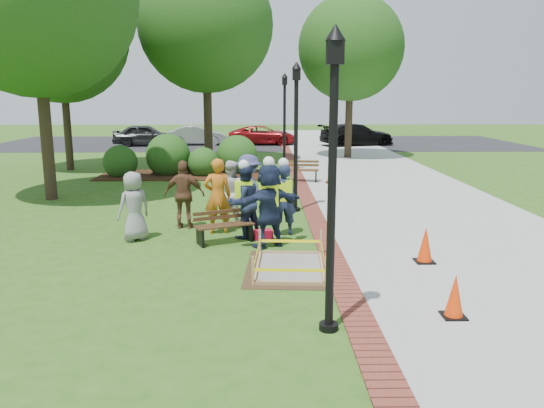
{
  "coord_description": "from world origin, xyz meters",
  "views": [
    {
      "loc": [
        0.3,
        -10.16,
        3.36
      ],
      "look_at": [
        0.5,
        1.2,
        1.0
      ],
      "focal_mm": 35.0,
      "sensor_mm": 36.0,
      "label": 1
    }
  ],
  "objects_px": {
    "cone_front": "(455,297)",
    "hivis_worker_b": "(283,197)",
    "lamp_near": "(333,160)",
    "hivis_worker_c": "(244,199)",
    "wet_concrete_pad": "(290,258)",
    "hivis_worker_a": "(269,203)",
    "bench_near": "(225,233)"
  },
  "relations": [
    {
      "from": "cone_front",
      "to": "hivis_worker_b",
      "type": "height_order",
      "value": "hivis_worker_b"
    },
    {
      "from": "lamp_near",
      "to": "hivis_worker_c",
      "type": "xyz_separation_m",
      "value": [
        -1.39,
        5.09,
        -1.55
      ]
    },
    {
      "from": "lamp_near",
      "to": "wet_concrete_pad",
      "type": "bearing_deg",
      "value": 98.85
    },
    {
      "from": "lamp_near",
      "to": "hivis_worker_a",
      "type": "relative_size",
      "value": 2.09
    },
    {
      "from": "hivis_worker_a",
      "to": "hivis_worker_b",
      "type": "distance_m",
      "value": 1.07
    },
    {
      "from": "cone_front",
      "to": "lamp_near",
      "type": "height_order",
      "value": "lamp_near"
    },
    {
      "from": "bench_near",
      "to": "hivis_worker_b",
      "type": "height_order",
      "value": "hivis_worker_b"
    },
    {
      "from": "cone_front",
      "to": "bench_near",
      "type": "bearing_deg",
      "value": 131.66
    },
    {
      "from": "lamp_near",
      "to": "hivis_worker_a",
      "type": "height_order",
      "value": "lamp_near"
    },
    {
      "from": "hivis_worker_a",
      "to": "hivis_worker_b",
      "type": "height_order",
      "value": "hivis_worker_a"
    },
    {
      "from": "hivis_worker_b",
      "to": "bench_near",
      "type": "bearing_deg",
      "value": -154.11
    },
    {
      "from": "bench_near",
      "to": "hivis_worker_a",
      "type": "xyz_separation_m",
      "value": [
        1.02,
        -0.34,
        0.77
      ]
    },
    {
      "from": "wet_concrete_pad",
      "to": "bench_near",
      "type": "relative_size",
      "value": 1.7
    },
    {
      "from": "hivis_worker_c",
      "to": "hivis_worker_b",
      "type": "bearing_deg",
      "value": 13.54
    },
    {
      "from": "lamp_near",
      "to": "hivis_worker_b",
      "type": "height_order",
      "value": "lamp_near"
    },
    {
      "from": "wet_concrete_pad",
      "to": "hivis_worker_b",
      "type": "relative_size",
      "value": 1.27
    },
    {
      "from": "hivis_worker_a",
      "to": "hivis_worker_c",
      "type": "distance_m",
      "value": 0.97
    },
    {
      "from": "wet_concrete_pad",
      "to": "hivis_worker_c",
      "type": "xyz_separation_m",
      "value": [
        -0.97,
        2.35,
        0.69
      ]
    },
    {
      "from": "lamp_near",
      "to": "bench_near",
      "type": "bearing_deg",
      "value": 111.54
    },
    {
      "from": "wet_concrete_pad",
      "to": "cone_front",
      "type": "height_order",
      "value": "cone_front"
    },
    {
      "from": "hivis_worker_a",
      "to": "cone_front",
      "type": "bearing_deg",
      "value": -54.73
    },
    {
      "from": "hivis_worker_a",
      "to": "hivis_worker_c",
      "type": "xyz_separation_m",
      "value": [
        -0.57,
        0.78,
        -0.07
      ]
    },
    {
      "from": "hivis_worker_a",
      "to": "bench_near",
      "type": "bearing_deg",
      "value": 161.71
    },
    {
      "from": "hivis_worker_a",
      "to": "lamp_near",
      "type": "bearing_deg",
      "value": -79.24
    },
    {
      "from": "cone_front",
      "to": "lamp_near",
      "type": "bearing_deg",
      "value": -169.03
    },
    {
      "from": "hivis_worker_b",
      "to": "hivis_worker_a",
      "type": "bearing_deg",
      "value": -109.71
    },
    {
      "from": "bench_near",
      "to": "hivis_worker_b",
      "type": "relative_size",
      "value": 0.75
    },
    {
      "from": "lamp_near",
      "to": "hivis_worker_b",
      "type": "bearing_deg",
      "value": 94.95
    },
    {
      "from": "wet_concrete_pad",
      "to": "hivis_worker_a",
      "type": "xyz_separation_m",
      "value": [
        -0.39,
        1.57,
        0.77
      ]
    },
    {
      "from": "lamp_near",
      "to": "hivis_worker_a",
      "type": "xyz_separation_m",
      "value": [
        -0.82,
        4.31,
        -1.48
      ]
    },
    {
      "from": "bench_near",
      "to": "lamp_near",
      "type": "xyz_separation_m",
      "value": [
        1.84,
        -4.65,
        2.25
      ]
    },
    {
      "from": "wet_concrete_pad",
      "to": "hivis_worker_b",
      "type": "height_order",
      "value": "hivis_worker_b"
    }
  ]
}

